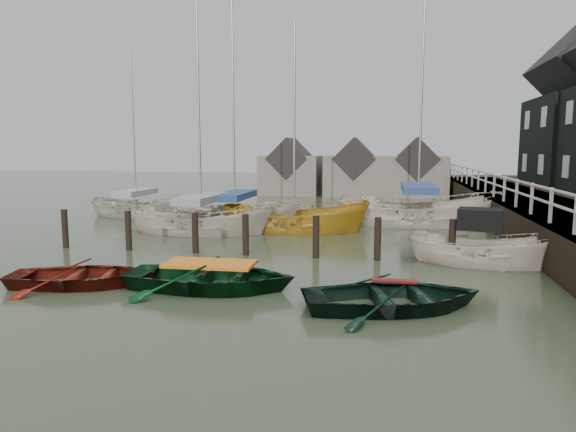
% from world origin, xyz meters
% --- Properties ---
extents(ground, '(120.00, 120.00, 0.00)m').
position_xyz_m(ground, '(0.00, 0.00, 0.00)').
color(ground, '#313B26').
rests_on(ground, ground).
extents(pier, '(3.04, 32.00, 2.70)m').
position_xyz_m(pier, '(9.48, 10.00, 0.71)').
color(pier, black).
rests_on(pier, ground).
extents(mooring_pilings, '(13.72, 0.22, 1.80)m').
position_xyz_m(mooring_pilings, '(-1.11, 3.00, 0.50)').
color(mooring_pilings, black).
rests_on(mooring_pilings, ground).
extents(far_sheds, '(14.00, 4.08, 4.39)m').
position_xyz_m(far_sheds, '(0.83, 26.00, 1.86)').
color(far_sheds, '#665B51').
rests_on(far_sheds, ground).
extents(rowboat_red, '(4.35, 3.56, 0.79)m').
position_xyz_m(rowboat_red, '(-4.36, -1.56, 0.00)').
color(rowboat_red, '#5B150D').
rests_on(rowboat_red, ground).
extents(rowboat_green, '(4.49, 3.26, 0.91)m').
position_xyz_m(rowboat_green, '(-0.94, -1.26, 0.00)').
color(rowboat_green, black).
rests_on(rowboat_green, ground).
extents(rowboat_dkgreen, '(4.78, 4.01, 0.85)m').
position_xyz_m(rowboat_dkgreen, '(3.68, -2.04, 0.00)').
color(rowboat_dkgreen, black).
rests_on(rowboat_dkgreen, ground).
extents(motorboat, '(4.56, 2.52, 2.57)m').
position_xyz_m(motorboat, '(6.31, 2.88, 0.10)').
color(motorboat, beige).
rests_on(motorboat, ground).
extents(sailboat_a, '(6.37, 2.48, 11.84)m').
position_xyz_m(sailboat_a, '(-4.33, 7.10, 0.07)').
color(sailboat_a, beige).
rests_on(sailboat_a, ground).
extents(sailboat_b, '(6.52, 3.13, 12.52)m').
position_xyz_m(sailboat_b, '(-3.41, 8.97, 0.07)').
color(sailboat_b, beige).
rests_on(sailboat_b, ground).
extents(sailboat_c, '(6.69, 2.86, 10.14)m').
position_xyz_m(sailboat_c, '(-0.53, 8.44, 0.01)').
color(sailboat_c, '#BB8B23').
rests_on(sailboat_c, ground).
extents(sailboat_d, '(7.64, 2.88, 12.28)m').
position_xyz_m(sailboat_d, '(4.90, 11.31, 0.06)').
color(sailboat_d, beige).
rests_on(sailboat_d, ground).
extents(sailboat_e, '(5.71, 2.89, 9.66)m').
position_xyz_m(sailboat_e, '(-9.58, 11.43, 0.07)').
color(sailboat_e, '#B9B09E').
rests_on(sailboat_e, ground).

